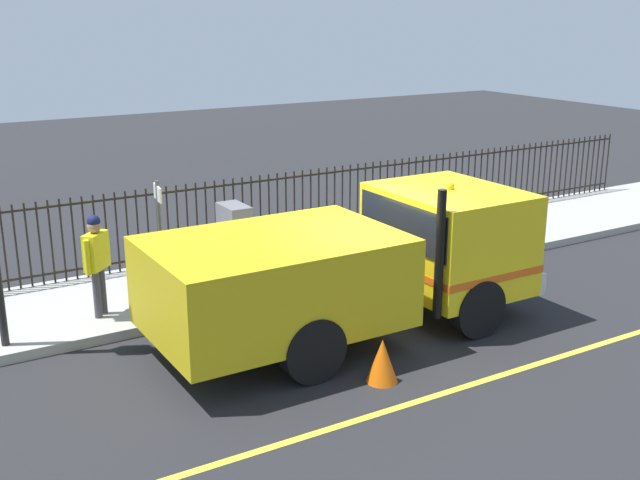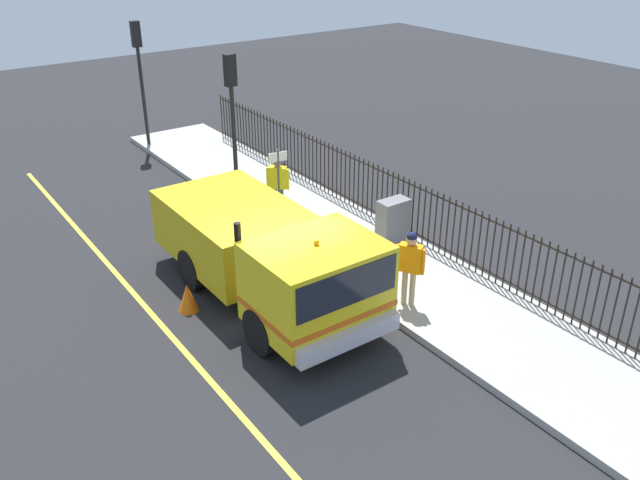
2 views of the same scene
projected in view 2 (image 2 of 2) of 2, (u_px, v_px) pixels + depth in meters
The scene contains 12 objects.
ground_plane at pixel (283, 305), 14.62m from camera, with size 56.70×56.70×0.00m, color #232326.
sidewalk_slab at pixel (386, 264), 16.12m from camera, with size 2.99×25.77×0.16m, color #A3A099.
lane_marking at pixel (178, 343), 13.33m from camera, with size 0.12×23.20×0.01m, color yellow.
work_truck at pixel (272, 254), 14.10m from camera, with size 2.52×6.33×2.49m.
worker_standing at pixel (410, 261), 13.88m from camera, with size 0.43×0.56×1.72m.
pedestrian_distant at pixel (278, 180), 18.01m from camera, with size 0.49×0.50×1.71m.
iron_fence at pixel (430, 218), 16.43m from camera, with size 0.04×21.94×1.56m.
traffic_light_near at pixel (232, 100), 18.07m from camera, with size 0.33×0.26×4.19m.
traffic_light_mid at pixel (139, 59), 22.60m from camera, with size 0.31×0.22×4.27m.
utility_cabinet at pixel (393, 222), 16.70m from camera, with size 0.79×0.45×1.17m, color slate.
traffic_cone at pixel (188, 298), 14.29m from camera, with size 0.45×0.45×0.64m, color orange.
street_sign at pixel (279, 181), 16.91m from camera, with size 0.50×0.10×2.27m.
Camera 2 is at (-6.51, -10.61, 7.85)m, focal length 37.35 mm.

